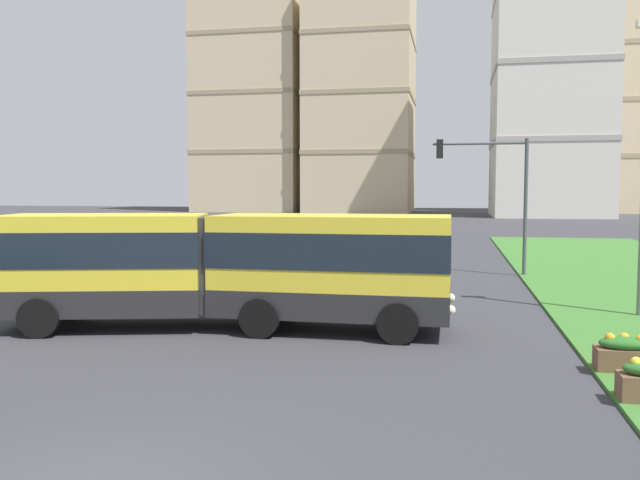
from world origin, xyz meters
name	(u,v)px	position (x,y,z in m)	size (l,w,h in m)	color
articulated_bus	(225,266)	(-1.58, 9.47, 1.65)	(12.00, 4.09, 3.00)	yellow
car_maroon_sedan	(208,257)	(-6.04, 19.77, 0.75)	(4.50, 2.24, 1.58)	maroon
flower_planter_2	(625,353)	(7.64, 6.88, 0.43)	(1.10, 0.56, 0.74)	brown
traffic_light_far_right	(494,181)	(5.93, 22.00, 4.02)	(3.96, 0.28, 5.81)	#474C51
apartment_tower_west	(255,72)	(-30.00, 104.89, 24.05)	(18.02, 17.55, 48.06)	beige
apartment_tower_westcentre	(361,101)	(-11.01, 102.97, 18.46)	(17.00, 18.02, 36.87)	beige
apartment_tower_centre	(550,73)	(16.96, 89.28, 19.59)	(15.10, 17.34, 39.15)	silver
apartment_tower_eastcentre	(624,53)	(30.60, 108.05, 25.61)	(20.94, 14.40, 51.17)	beige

